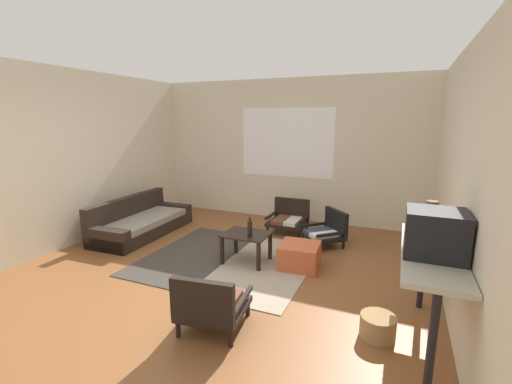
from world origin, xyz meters
name	(u,v)px	position (x,y,z in m)	size (l,w,h in m)	color
ground_plane	(207,282)	(0.00, 0.00, 0.00)	(7.80, 7.80, 0.00)	brown
far_wall_with_window	(287,150)	(0.00, 3.06, 1.35)	(5.60, 0.13, 2.70)	beige
side_wall_right	(470,185)	(2.66, 0.30, 1.35)	(0.12, 6.60, 2.70)	beige
side_wall_left	(64,159)	(-2.66, 0.30, 1.35)	(0.12, 6.60, 2.70)	beige
area_rug	(229,259)	(-0.07, 0.70, 0.01)	(2.29, 2.13, 0.01)	#38332D
couch	(141,223)	(-2.00, 1.11, 0.20)	(0.85, 1.88, 0.63)	black
coffee_table	(246,239)	(0.19, 0.73, 0.33)	(0.62, 0.50, 0.41)	black
armchair_by_window	(289,217)	(0.32, 2.22, 0.26)	(0.64, 0.56, 0.56)	black
armchair_striped_foreground	(211,304)	(0.55, -0.84, 0.27)	(0.66, 0.66, 0.59)	black
armchair_corner	(327,230)	(1.08, 1.84, 0.24)	(0.77, 0.77, 0.55)	black
ottoman_orange	(299,256)	(0.91, 0.85, 0.16)	(0.51, 0.51, 0.32)	#BC5633
console_shelf	(431,262)	(2.36, -0.28, 0.78)	(0.47, 1.45, 0.88)	#B2AD9E
crt_television	(435,233)	(2.35, -0.40, 1.06)	(0.44, 0.41, 0.37)	black
clay_vase	(431,222)	(2.36, 0.11, 1.01)	(0.22, 0.22, 0.33)	brown
glass_bottle	(250,228)	(0.28, 0.63, 0.53)	(0.07, 0.07, 0.27)	black
wicker_basket	(378,326)	(1.99, -0.32, 0.10)	(0.32, 0.32, 0.21)	#9E7A4C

